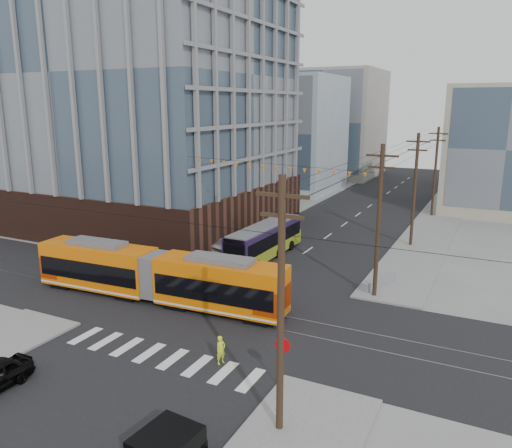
# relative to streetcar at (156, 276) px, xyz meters

# --- Properties ---
(ground) EXTENTS (160.00, 160.00, 0.00)m
(ground) POSITION_rel_streetcar_xyz_m (5.20, -3.51, -1.85)
(ground) COLOR slate
(office_building) EXTENTS (30.00, 25.00, 28.60)m
(office_building) POSITION_rel_streetcar_xyz_m (-16.80, 19.49, 12.45)
(office_building) COLOR #381E16
(office_building) RESTS_ON ground
(bg_bldg_nw_near) EXTENTS (18.00, 16.00, 18.00)m
(bg_bldg_nw_near) POSITION_rel_streetcar_xyz_m (-11.80, 48.49, 7.15)
(bg_bldg_nw_near) COLOR #8C99A5
(bg_bldg_nw_near) RESTS_ON ground
(bg_bldg_ne_near) EXTENTS (14.00, 14.00, 16.00)m
(bg_bldg_ne_near) POSITION_rel_streetcar_xyz_m (21.20, 44.49, 6.15)
(bg_bldg_ne_near) COLOR gray
(bg_bldg_ne_near) RESTS_ON ground
(bg_bldg_nw_far) EXTENTS (16.00, 18.00, 20.00)m
(bg_bldg_nw_far) POSITION_rel_streetcar_xyz_m (-8.80, 68.49, 8.15)
(bg_bldg_nw_far) COLOR gray
(bg_bldg_nw_far) RESTS_ON ground
(utility_pole_near) EXTENTS (0.30, 0.30, 11.00)m
(utility_pole_near) POSITION_rel_streetcar_xyz_m (13.70, -9.51, 3.65)
(utility_pole_near) COLOR black
(utility_pole_near) RESTS_ON ground
(utility_pole_far) EXTENTS (0.30, 0.30, 11.00)m
(utility_pole_far) POSITION_rel_streetcar_xyz_m (13.70, 52.49, 3.65)
(utility_pole_far) COLOR black
(utility_pole_far) RESTS_ON ground
(streetcar) EXTENTS (19.32, 3.73, 3.70)m
(streetcar) POSITION_rel_streetcar_xyz_m (0.00, 0.00, 0.00)
(streetcar) COLOR #D76304
(streetcar) RESTS_ON ground
(city_bus) EXTENTS (2.73, 11.08, 3.12)m
(city_bus) POSITION_rel_streetcar_xyz_m (2.41, 12.75, -0.29)
(city_bus) COLOR #231539
(city_bus) RESTS_ON ground
(parked_car_silver) EXTENTS (3.18, 5.11, 1.59)m
(parked_car_silver) POSITION_rel_streetcar_xyz_m (-0.48, 12.36, -1.05)
(parked_car_silver) COLOR #9FA2B1
(parked_car_silver) RESTS_ON ground
(parked_car_white) EXTENTS (2.98, 4.57, 1.23)m
(parked_car_white) POSITION_rel_streetcar_xyz_m (-0.01, 17.26, -1.23)
(parked_car_white) COLOR #B7B0B1
(parked_car_white) RESTS_ON ground
(parked_car_grey) EXTENTS (3.35, 4.75, 1.20)m
(parked_car_grey) POSITION_rel_streetcar_xyz_m (-0.88, 21.27, -1.25)
(parked_car_grey) COLOR slate
(parked_car_grey) RESTS_ON ground
(pedestrian) EXTENTS (0.55, 0.67, 1.57)m
(pedestrian) POSITION_rel_streetcar_xyz_m (8.59, -5.70, -1.06)
(pedestrian) COLOR #D0E724
(pedestrian) RESTS_ON ground
(stop_sign) EXTENTS (0.86, 0.86, 2.62)m
(stop_sign) POSITION_rel_streetcar_xyz_m (12.59, -6.66, -0.54)
(stop_sign) COLOR #BF0308
(stop_sign) RESTS_ON ground
(jersey_barrier) EXTENTS (2.14, 3.94, 0.78)m
(jersey_barrier) POSITION_rel_streetcar_xyz_m (13.50, 9.62, -1.46)
(jersey_barrier) COLOR gray
(jersey_barrier) RESTS_ON ground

